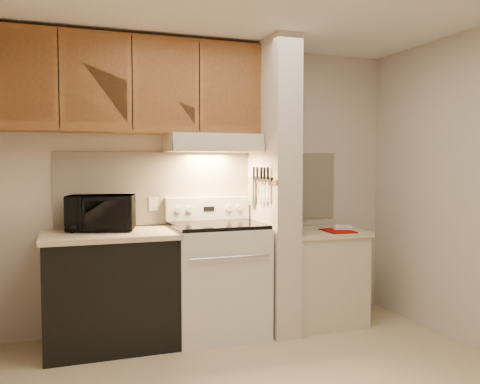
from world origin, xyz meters
name	(u,v)px	position (x,y,z in m)	size (l,w,h in m)	color
wall_back	(206,186)	(0.00, 1.50, 1.25)	(3.60, 0.02, 2.50)	beige
backsplash	(206,187)	(0.00, 1.49, 1.24)	(2.60, 0.02, 0.63)	white
range_body	(217,280)	(0.00, 1.16, 0.46)	(0.76, 0.65, 0.92)	silver
oven_window	(229,284)	(0.00, 0.84, 0.50)	(0.50, 0.01, 0.30)	black
oven_handle	(230,257)	(0.00, 0.80, 0.72)	(0.02, 0.02, 0.65)	silver
cooktop	(217,225)	(0.00, 1.16, 0.94)	(0.74, 0.64, 0.03)	black
range_backguard	(208,208)	(0.00, 1.44, 1.05)	(0.76, 0.08, 0.20)	silver
range_display	(209,209)	(0.00, 1.40, 1.05)	(0.10, 0.01, 0.04)	black
range_knob_left_outer	(178,210)	(-0.28, 1.40, 1.05)	(0.05, 0.05, 0.02)	silver
range_knob_left_inner	(189,209)	(-0.18, 1.40, 1.05)	(0.05, 0.05, 0.02)	silver
range_knob_right_inner	(228,208)	(0.18, 1.40, 1.05)	(0.05, 0.05, 0.02)	silver
range_knob_right_outer	(239,208)	(0.28, 1.40, 1.05)	(0.05, 0.05, 0.02)	silver
dishwasher_front	(110,292)	(-0.88, 1.17, 0.43)	(1.00, 0.63, 0.87)	black
left_countertop	(110,235)	(-0.88, 1.17, 0.89)	(1.04, 0.67, 0.04)	beige
spoon_rest	(79,229)	(-1.10, 1.36, 0.92)	(0.23, 0.07, 0.02)	black
teal_jar	(88,224)	(-1.03, 1.39, 0.96)	(0.09, 0.09, 0.10)	#245A53
outlet	(153,204)	(-0.48, 1.48, 1.10)	(0.08, 0.01, 0.12)	beige
microwave	(101,213)	(-0.93, 1.31, 1.05)	(0.52, 0.35, 0.29)	black
partition_pillar	(273,187)	(0.51, 1.15, 1.25)	(0.22, 0.70, 2.50)	beige
pillar_trim	(261,181)	(0.39, 1.15, 1.30)	(0.01, 0.70, 0.04)	brown
knife_strip	(262,179)	(0.39, 1.10, 1.32)	(0.02, 0.42, 0.04)	black
knife_blade_a	(268,191)	(0.38, 0.95, 1.22)	(0.01, 0.04, 0.16)	silver
knife_handle_a	(268,173)	(0.38, 0.95, 1.37)	(0.02, 0.02, 0.10)	black
knife_blade_b	(264,192)	(0.38, 1.02, 1.21)	(0.01, 0.04, 0.18)	silver
knife_handle_b	(264,173)	(0.38, 1.02, 1.37)	(0.02, 0.02, 0.10)	black
knife_blade_c	(261,193)	(0.38, 1.09, 1.20)	(0.01, 0.04, 0.20)	silver
knife_handle_c	(261,173)	(0.38, 1.09, 1.37)	(0.02, 0.02, 0.10)	black
knife_blade_d	(258,190)	(0.38, 1.17, 1.22)	(0.01, 0.04, 0.16)	silver
knife_handle_d	(257,173)	(0.38, 1.19, 1.37)	(0.02, 0.02, 0.10)	black
knife_blade_e	(254,191)	(0.38, 1.26, 1.21)	(0.01, 0.04, 0.18)	silver
knife_handle_e	(254,173)	(0.38, 1.27, 1.37)	(0.02, 0.02, 0.10)	black
oven_mitt	(252,192)	(0.38, 1.32, 1.20)	(0.03, 0.10, 0.23)	slate
right_cab_base	(319,278)	(0.97, 1.15, 0.40)	(0.70, 0.60, 0.81)	beige
right_countertop	(320,232)	(0.97, 1.15, 0.83)	(0.74, 0.64, 0.04)	beige
red_folder	(338,231)	(1.07, 1.00, 0.86)	(0.23, 0.32, 0.01)	#950701
white_box	(342,228)	(1.15, 1.05, 0.87)	(0.16, 0.11, 0.04)	white
range_hood	(213,143)	(0.00, 1.28, 1.62)	(0.78, 0.44, 0.15)	beige
hood_lip	(220,148)	(0.00, 1.07, 1.58)	(0.78, 0.04, 0.06)	beige
upper_cabinets	(130,86)	(-0.69, 1.32, 2.08)	(2.18, 0.33, 0.77)	brown
cab_door_a	(19,77)	(-1.51, 1.17, 2.08)	(0.46, 0.01, 0.63)	brown
cab_gap_a	(59,79)	(-1.23, 1.16, 2.08)	(0.01, 0.01, 0.73)	black
cab_door_b	(96,81)	(-0.96, 1.17, 2.08)	(0.46, 0.01, 0.63)	brown
cab_gap_b	(132,83)	(-0.69, 1.16, 2.08)	(0.01, 0.01, 0.73)	black
cab_door_c	(167,85)	(-0.42, 1.17, 2.08)	(0.46, 0.01, 0.63)	brown
cab_gap_c	(199,86)	(-0.14, 1.16, 2.08)	(0.01, 0.01, 0.73)	black
cab_door_d	(231,88)	(0.13, 1.17, 2.08)	(0.46, 0.01, 0.63)	brown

